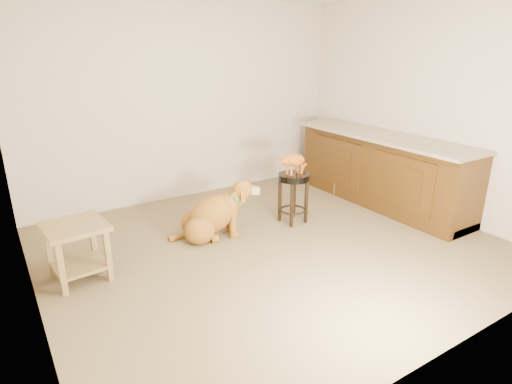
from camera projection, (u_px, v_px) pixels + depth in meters
floor at (273, 246)px, 4.54m from camera, size 4.50×4.00×0.01m
room_shell at (275, 85)px, 3.99m from camera, size 4.54×4.04×2.62m
cabinet_run at (382, 172)px, 5.63m from camera, size 0.70×2.56×0.94m
padded_stool at (293, 188)px, 5.04m from camera, size 0.37×0.37×0.60m
wood_stool at (341, 168)px, 6.13m from camera, size 0.46×0.46×0.66m
side_table at (77, 243)px, 3.81m from camera, size 0.56×0.56×0.54m
golden_retriever at (213, 216)px, 4.69m from camera, size 1.01×0.61×0.67m
tabby_kitten at (293, 161)px, 4.92m from camera, size 0.47×0.19×0.29m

